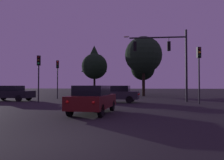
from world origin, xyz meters
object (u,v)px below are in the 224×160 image
at_px(traffic_light_corner_left, 39,69).
at_px(tree_right_cluster, 143,55).
at_px(traffic_signal_mast_arm, 168,53).
at_px(car_nearside_lane, 93,99).
at_px(car_crossing_left, 115,94).
at_px(traffic_light_corner_right, 199,64).
at_px(traffic_light_median, 58,72).
at_px(tree_left_far, 143,69).
at_px(tree_center_horizon, 95,66).
at_px(car_crossing_right, 10,93).
at_px(tree_behind_sign, 94,59).

relative_size(traffic_light_corner_left, tree_right_cluster, 0.49).
relative_size(traffic_signal_mast_arm, car_nearside_lane, 1.61).
bearing_deg(traffic_light_corner_left, traffic_signal_mast_arm, 10.38).
bearing_deg(car_crossing_left, traffic_light_corner_right, -9.44).
distance_m(traffic_light_median, car_nearside_lane, 14.47).
bearing_deg(car_nearside_lane, traffic_light_corner_right, 41.93).
relative_size(car_crossing_left, tree_left_far, 0.65).
distance_m(tree_center_horizon, tree_right_cluster, 10.43).
height_order(traffic_light_corner_right, tree_center_horizon, tree_center_horizon).
distance_m(traffic_light_median, car_crossing_right, 5.68).
distance_m(tree_left_far, tree_right_cluster, 8.96).
height_order(traffic_signal_mast_arm, tree_behind_sign, tree_behind_sign).
relative_size(traffic_signal_mast_arm, traffic_light_corner_right, 1.45).
distance_m(traffic_signal_mast_arm, tree_right_cluster, 11.02).
xyz_separation_m(traffic_light_median, car_crossing_left, (7.24, -4.65, -2.36)).
bearing_deg(traffic_light_corner_right, car_nearside_lane, -138.07).
height_order(traffic_signal_mast_arm, car_crossing_right, traffic_signal_mast_arm).
relative_size(traffic_signal_mast_arm, tree_behind_sign, 0.69).
bearing_deg(tree_center_horizon, tree_left_far, 18.25).
distance_m(traffic_light_median, tree_center_horizon, 13.77).
distance_m(car_crossing_left, tree_behind_sign, 26.40).
bearing_deg(traffic_light_corner_left, traffic_light_corner_right, -1.64).
xyz_separation_m(car_nearside_lane, car_crossing_right, (-10.19, 8.71, 0.00)).
xyz_separation_m(traffic_light_corner_right, tree_right_cluster, (-4.07, 13.34, 2.69)).
xyz_separation_m(car_crossing_left, tree_center_horizon, (-5.49, 18.19, 4.18)).
height_order(traffic_light_corner_right, tree_behind_sign, tree_behind_sign).
relative_size(traffic_light_median, tree_right_cluster, 0.51).
xyz_separation_m(traffic_signal_mast_arm, tree_right_cluster, (-1.96, 10.76, 1.40)).
xyz_separation_m(traffic_light_corner_right, car_crossing_right, (-17.71, 1.96, -2.52)).
bearing_deg(car_crossing_left, tree_center_horizon, 106.79).
distance_m(traffic_signal_mast_arm, tree_behind_sign, 26.20).
bearing_deg(tree_right_cluster, tree_behind_sign, 128.11).
xyz_separation_m(car_crossing_right, tree_left_far, (13.82, 20.25, 3.94)).
distance_m(traffic_signal_mast_arm, car_nearside_lane, 11.44).
distance_m(traffic_signal_mast_arm, car_crossing_left, 6.39).
bearing_deg(car_crossing_left, traffic_light_corner_left, -173.71).
distance_m(car_crossing_left, tree_left_far, 21.63).
bearing_deg(tree_center_horizon, car_crossing_right, -106.56).
bearing_deg(tree_left_far, traffic_light_corner_right, -80.08).
distance_m(car_nearside_lane, tree_behind_sign, 33.83).
xyz_separation_m(car_nearside_lane, tree_center_horizon, (-5.01, 26.11, 4.18)).
xyz_separation_m(traffic_light_corner_left, tree_behind_sign, (0.14, 25.45, 4.16)).
distance_m(traffic_light_corner_left, car_nearside_lane, 9.93).
bearing_deg(traffic_signal_mast_arm, car_crossing_left, -164.03).
xyz_separation_m(traffic_light_corner_left, car_nearside_lane, (6.51, -7.15, -2.24)).
bearing_deg(traffic_light_corner_right, car_crossing_left, 170.56).
bearing_deg(traffic_light_median, traffic_light_corner_left, -87.31).
relative_size(car_crossing_left, tree_right_cluster, 0.52).
relative_size(tree_center_horizon, tree_right_cluster, 0.83).
height_order(traffic_light_corner_right, car_nearside_lane, traffic_light_corner_right).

